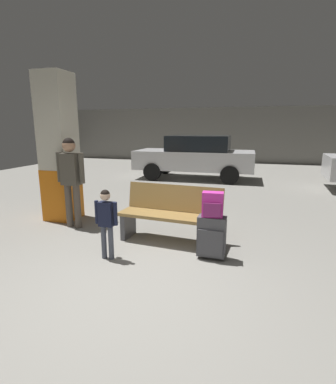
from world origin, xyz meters
name	(u,v)px	position (x,y,z in m)	size (l,w,h in m)	color
ground_plane	(194,205)	(0.00, 4.00, -0.05)	(18.00, 18.00, 0.10)	gray
garage_back_wall	(228,135)	(0.00, 12.86, 1.40)	(18.00, 0.12, 2.80)	slate
structural_pillar	(59,149)	(-2.27, 2.07, 1.38)	(0.57, 0.57, 2.78)	orange
bench	(171,214)	(0.11, 1.50, 0.44)	(1.64, 0.65, 0.89)	#9E7A42
suitcase	(211,236)	(0.83, 1.05, 0.32)	(0.38, 0.24, 0.60)	#4C4C51
backpack_bright	(213,205)	(0.83, 1.05, 0.77)	(0.29, 0.21, 0.34)	#D833A5
child	(106,217)	(-0.55, 0.64, 0.60)	(0.33, 0.20, 0.98)	#4C5160
adult	(71,173)	(-1.76, 1.66, 0.99)	(0.55, 0.22, 1.61)	brown
parked_car_far	(195,156)	(-0.65, 7.42, 0.81)	(4.12, 1.85, 1.51)	silver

